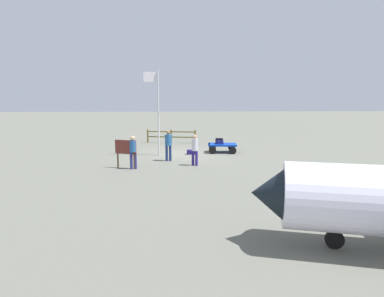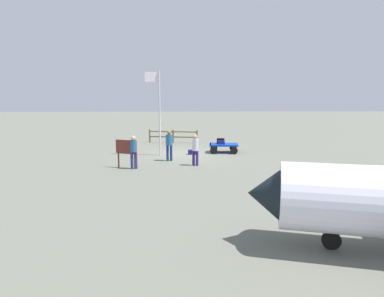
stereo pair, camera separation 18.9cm
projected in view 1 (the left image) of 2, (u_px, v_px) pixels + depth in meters
ground_plane at (186, 154)px, 20.71m from camera, size 120.00×120.00×0.00m
luggage_cart at (222, 146)px, 21.18m from camera, size 1.92×1.50×0.56m
suitcase_navy at (219, 141)px, 21.21m from camera, size 0.53×0.45×0.35m
suitcase_olive at (220, 142)px, 21.06m from camera, size 0.49×0.39×0.25m
suitcase_maroon at (191, 152)px, 20.54m from camera, size 0.57×0.35×0.28m
worker_lead at (195, 148)px, 17.07m from camera, size 0.42×0.42×1.61m
worker_trailing at (168, 143)px, 18.30m from camera, size 0.40×0.40×1.69m
worker_supervisor at (133, 150)px, 16.24m from camera, size 0.41×0.41×1.66m
flagpole at (157, 106)px, 19.76m from camera, size 0.90×0.13×5.10m
signboard at (126, 149)px, 16.39m from camera, size 1.11×0.50×1.43m
wooden_fence at (171, 135)px, 25.53m from camera, size 3.81×0.82×1.03m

